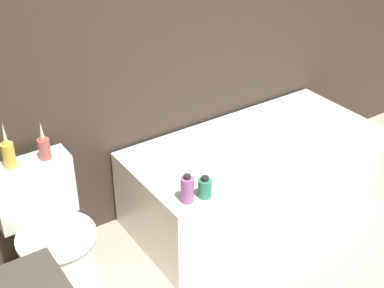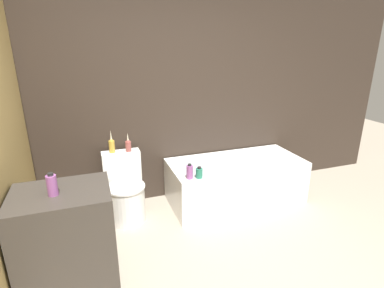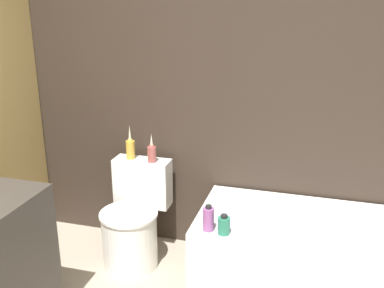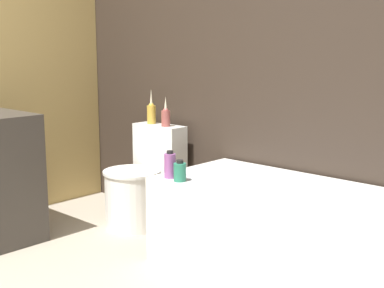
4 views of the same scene
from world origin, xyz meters
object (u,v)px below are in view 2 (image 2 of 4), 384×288
soap_bottle_glass (52,185)px  vase_gold (112,145)px  bathtub (235,180)px  shampoo_bottle_short (199,173)px  shampoo_bottle_tall (190,172)px  vase_silver (128,145)px  toilet (126,193)px

soap_bottle_glass → vase_gold: bearing=66.5°
bathtub → soap_bottle_glass: soap_bottle_glass is taller
bathtub → shampoo_bottle_short: bearing=-153.2°
shampoo_bottle_tall → shampoo_bottle_short: 0.11m
bathtub → vase_gold: 1.58m
vase_silver → shampoo_bottle_short: vase_silver is taller
toilet → shampoo_bottle_short: bearing=-25.1°
vase_gold → vase_silver: bearing=-7.7°
vase_silver → shampoo_bottle_tall: bearing=-42.7°
soap_bottle_glass → shampoo_bottle_short: 1.53m
shampoo_bottle_short → shampoo_bottle_tall: bearing=169.5°
soap_bottle_glass → toilet: bearing=58.0°
vase_silver → shampoo_bottle_tall: size_ratio=1.32×
vase_silver → shampoo_bottle_short: (0.67, -0.54, -0.22)m
toilet → shampoo_bottle_tall: 0.80m
toilet → shampoo_bottle_short: size_ratio=5.72×
vase_silver → shampoo_bottle_short: size_ratio=1.73×
bathtub → shampoo_bottle_tall: bearing=-157.9°
bathtub → vase_gold: vase_gold is taller
vase_gold → shampoo_bottle_short: (0.85, -0.57, -0.23)m
bathtub → shampoo_bottle_short: size_ratio=12.93×
toilet → soap_bottle_glass: 1.31m
toilet → vase_silver: (0.09, 0.19, 0.50)m
vase_gold → bathtub: bearing=-10.0°
toilet → vase_silver: size_ratio=3.32×
vase_silver → bathtub: bearing=-10.3°
soap_bottle_glass → vase_gold: 1.29m
soap_bottle_glass → shampoo_bottle_short: size_ratio=1.35×
bathtub → shampoo_bottle_short: (-0.61, -0.31, 0.32)m
shampoo_bottle_short → vase_silver: bearing=141.0°
bathtub → toilet: 1.37m
soap_bottle_glass → vase_gold: soap_bottle_glass is taller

